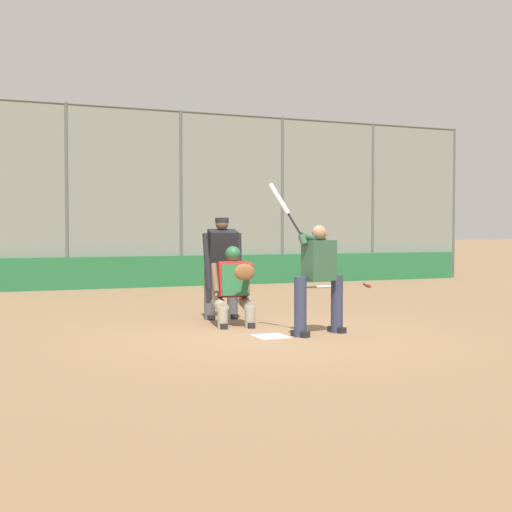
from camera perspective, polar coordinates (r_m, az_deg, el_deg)
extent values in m
plane|color=#846647|center=(9.63, 1.15, -6.47)|extent=(160.00, 160.00, 0.00)
cube|color=white|center=(9.63, 1.15, -6.44)|extent=(0.43, 0.43, 0.01)
cylinder|color=#515651|center=(22.46, 15.54, 4.09)|extent=(0.08, 0.08, 4.51)
cylinder|color=#515651|center=(20.82, 9.31, 4.30)|extent=(0.08, 0.08, 4.51)
cylinder|color=#515651|center=(19.45, 2.11, 4.49)|extent=(0.08, 0.08, 4.51)
cylinder|color=#515651|center=(18.44, -6.03, 4.61)|extent=(0.08, 0.08, 4.51)
cylinder|color=#515651|center=(17.83, -14.91, 4.64)|extent=(0.08, 0.08, 4.51)
cube|color=gray|center=(18.08, -10.39, 4.64)|extent=(20.05, 0.01, 4.51)
cylinder|color=#515651|center=(18.32, -10.44, 11.61)|extent=(20.05, 0.06, 0.06)
cube|color=#236638|center=(17.99, -10.29, -1.28)|extent=(19.65, 0.18, 0.78)
cube|color=slate|center=(20.84, -9.14, -1.73)|extent=(14.04, 3.05, 0.12)
cube|color=slate|center=(19.77, -8.40, -1.47)|extent=(14.04, 0.55, 0.44)
cube|color=#B7BABC|center=(19.75, -8.40, -0.72)|extent=(14.04, 0.24, 0.08)
cube|color=slate|center=(20.29, -8.78, -0.93)|extent=(14.04, 0.55, 0.76)
cube|color=#B7BABC|center=(20.27, -8.79, 0.26)|extent=(14.04, 0.24, 0.08)
cube|color=slate|center=(20.82, -9.15, -0.42)|extent=(14.04, 0.55, 1.08)
cube|color=#B7BABC|center=(20.80, -9.16, 1.18)|extent=(14.04, 0.24, 0.08)
cube|color=slate|center=(21.35, -9.50, 0.07)|extent=(14.04, 0.55, 1.40)
cube|color=#B7BABC|center=(21.33, -9.51, 2.06)|extent=(14.04, 0.24, 0.08)
cube|color=slate|center=(21.88, -9.83, 0.54)|extent=(14.04, 0.55, 1.72)
cube|color=#B7BABC|center=(21.87, -9.84, 2.90)|extent=(14.04, 0.24, 0.08)
cylinder|color=#2D334C|center=(10.04, 6.49, -3.82)|extent=(0.17, 0.17, 0.81)
cube|color=black|center=(10.08, 6.48, -5.87)|extent=(0.18, 0.30, 0.08)
cylinder|color=#2D334C|center=(9.59, 3.57, -4.08)|extent=(0.17, 0.17, 0.81)
cube|color=black|center=(9.64, 3.56, -6.23)|extent=(0.18, 0.30, 0.08)
cube|color=#2D5138|center=(9.77, 5.07, -0.36)|extent=(0.48, 0.35, 0.55)
sphere|color=#936B4C|center=(9.76, 5.08, 1.87)|extent=(0.20, 0.20, 0.20)
cylinder|color=#2D5138|center=(9.77, 4.95, 1.32)|extent=(0.57, 0.18, 0.21)
cylinder|color=#2D5138|center=(9.60, 3.77, 1.31)|extent=(0.15, 0.17, 0.16)
sphere|color=black|center=(9.61, 3.65, 1.66)|extent=(0.04, 0.04, 0.04)
cylinder|color=black|center=(9.64, 3.12, 2.53)|extent=(0.17, 0.16, 0.31)
cylinder|color=#B7BCC1|center=(9.71, 1.86, 4.59)|extent=(0.28, 0.26, 0.44)
cylinder|color=gray|center=(10.50, -0.48, -4.91)|extent=(0.15, 0.15, 0.31)
cylinder|color=gray|center=(10.68, -0.73, -3.86)|extent=(0.25, 0.49, 0.24)
cube|color=black|center=(10.52, -0.48, -5.53)|extent=(0.14, 0.27, 0.08)
cylinder|color=gray|center=(10.42, -2.68, -4.97)|extent=(0.15, 0.15, 0.31)
cylinder|color=gray|center=(10.59, -2.89, -3.91)|extent=(0.25, 0.49, 0.24)
cube|color=black|center=(10.43, -2.68, -5.59)|extent=(0.14, 0.27, 0.08)
cube|color=maroon|center=(10.65, -1.86, -1.89)|extent=(0.49, 0.42, 0.55)
cube|color=#235B33|center=(10.50, -1.69, -1.94)|extent=(0.42, 0.19, 0.46)
sphere|color=brown|center=(10.63, -1.86, -0.01)|extent=(0.20, 0.20, 0.20)
sphere|color=#235B33|center=(10.63, -1.86, 0.18)|extent=(0.23, 0.23, 0.23)
cylinder|color=maroon|center=(10.43, -0.69, -1.03)|extent=(0.36, 0.51, 0.16)
ellipsoid|color=brown|center=(10.18, -0.93, -1.30)|extent=(0.31, 0.14, 0.24)
cylinder|color=brown|center=(10.59, -3.28, -1.77)|extent=(0.14, 0.32, 0.44)
cylinder|color=#4C4C51|center=(11.56, -1.90, -2.95)|extent=(0.17, 0.17, 0.84)
cube|color=black|center=(11.60, -1.90, -4.81)|extent=(0.13, 0.29, 0.08)
cylinder|color=#4C4C51|center=(11.45, -3.74, -3.00)|extent=(0.17, 0.17, 0.84)
cube|color=black|center=(11.49, -3.73, -4.88)|extent=(0.13, 0.29, 0.08)
cube|color=black|center=(11.41, -2.74, 0.58)|extent=(0.48, 0.42, 0.64)
sphere|color=brown|center=(11.41, -2.74, 2.60)|extent=(0.21, 0.21, 0.21)
cylinder|color=black|center=(11.41, -2.74, 2.89)|extent=(0.22, 0.22, 0.07)
cylinder|color=black|center=(11.44, -1.39, -0.38)|extent=(0.15, 0.24, 0.89)
cylinder|color=black|center=(11.29, -3.92, -0.42)|extent=(0.13, 0.24, 0.89)
sphere|color=black|center=(18.80, 8.62, -2.22)|extent=(0.04, 0.04, 0.04)
cylinder|color=black|center=(18.62, 8.72, -2.27)|extent=(0.16, 0.36, 0.03)
cylinder|color=maroon|center=(18.18, 8.97, -2.37)|extent=(0.24, 0.50, 0.07)
sphere|color=black|center=(17.06, -2.76, -2.64)|extent=(0.04, 0.04, 0.04)
cylinder|color=black|center=(17.24, -2.85, -2.59)|extent=(0.10, 0.36, 0.03)
cylinder|color=tan|center=(17.65, -3.07, -2.48)|extent=(0.16, 0.50, 0.07)
sphere|color=black|center=(17.51, 3.77, -2.52)|extent=(0.04, 0.04, 0.04)
cylinder|color=black|center=(17.59, 4.31, -2.50)|extent=(0.36, 0.04, 0.03)
cylinder|color=#B7BCC1|center=(17.77, 5.58, -2.46)|extent=(0.50, 0.09, 0.07)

